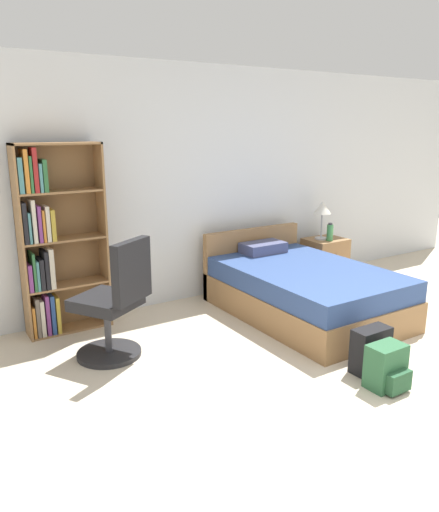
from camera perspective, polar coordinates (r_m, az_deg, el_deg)
wall_back at (r=5.68m, az=-2.47°, el=8.10°), size 9.00×0.06×2.60m
bookshelf at (r=4.92m, az=-18.63°, el=1.32°), size 0.79×0.27×1.80m
bed at (r=5.37m, az=9.34°, el=-3.75°), size 1.32×1.99×0.77m
office_chair at (r=4.32m, az=-11.86°, el=-5.48°), size 0.69×0.72×1.06m
nightstand at (r=6.60m, az=11.93°, el=-0.36°), size 0.50×0.43×0.54m
table_lamp at (r=6.44m, az=11.68°, el=5.17°), size 0.22×0.22×0.48m
water_bottle at (r=6.42m, az=12.51°, el=2.66°), size 0.08×0.08×0.23m
backpack_green at (r=4.08m, az=18.60°, el=-12.01°), size 0.29×0.26×0.35m
backpack_black at (r=4.29m, az=16.99°, el=-10.38°), size 0.33×0.22×0.37m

